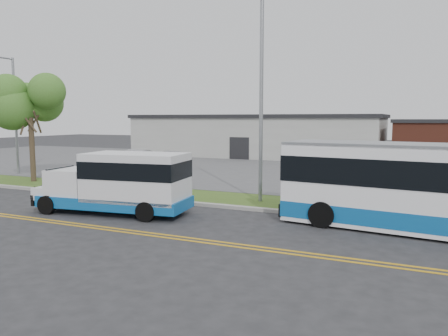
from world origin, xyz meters
The scene contains 18 objects.
ground centered at (0.00, 0.00, 0.00)m, with size 140.00×140.00×0.00m, color #28282B.
lane_line_north centered at (0.00, -3.85, 0.01)m, with size 70.00×0.12×0.01m, color #C69117.
lane_line_south centered at (0.00, -4.15, 0.01)m, with size 70.00×0.12×0.01m, color #C69117.
curb centered at (0.00, 1.10, 0.07)m, with size 80.00×0.30×0.15m, color #9E9B93.
verge centered at (0.00, 2.90, 0.05)m, with size 80.00×3.30×0.10m, color #39501A.
parking_lot centered at (0.00, 17.00, 0.05)m, with size 80.00×25.00×0.10m, color #4C4C4F.
commercial_building centered at (-6.00, 27.00, 2.18)m, with size 25.40×10.40×4.35m.
brick_wing centered at (10.50, 26.00, 1.96)m, with size 6.30×7.30×3.90m.
tree_west centered at (-12.00, 3.20, 5.12)m, with size 4.40×4.40×6.91m.
streetlight_near centered at (3.00, 2.73, 5.23)m, with size 0.35×1.53×9.50m.
streetlight_far centered at (-16.00, 5.42, 4.48)m, with size 0.35×1.53×8.00m.
shuttle_bus centered at (-1.47, -1.72, 1.36)m, with size 6.86×2.97×2.55m.
transit_bus centered at (10.60, 0.13, 1.56)m, with size 11.34×3.77×3.09m.
pedestrian centered at (-2.09, 4.00, 0.91)m, with size 0.59×0.39×1.63m, color black.
parked_car_a centered at (-10.63, 11.78, 0.81)m, with size 1.50×4.31×1.42m, color #AAABB1.
parked_car_b centered at (-8.65, 11.18, 0.78)m, with size 1.89×4.66×1.35m, color silver.
grocery_bag_left centered at (-2.39, 3.75, 0.26)m, with size 0.32×0.32×0.32m, color white.
grocery_bag_right centered at (-1.79, 4.25, 0.26)m, with size 0.32×0.32×0.32m, color white.
Camera 1 is at (9.78, -16.27, 3.95)m, focal length 35.00 mm.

